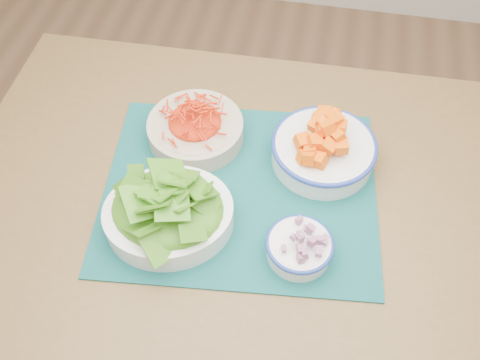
# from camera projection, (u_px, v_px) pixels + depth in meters

# --- Properties ---
(table) EXTENTS (1.30, 0.88, 0.75)m
(table) POSITION_uv_depth(u_px,v_px,m) (265.00, 226.00, 1.13)
(table) COLOR brown
(table) RESTS_ON ground
(placemat) EXTENTS (0.59, 0.50, 0.00)m
(placemat) POSITION_uv_depth(u_px,v_px,m) (240.00, 190.00, 1.08)
(placemat) COLOR #073333
(placemat) RESTS_ON table
(carrot_bowl) EXTENTS (0.25, 0.25, 0.07)m
(carrot_bowl) POSITION_uv_depth(u_px,v_px,m) (195.00, 126.00, 1.13)
(carrot_bowl) COLOR #BDA88C
(carrot_bowl) RESTS_ON placemat
(squash_bowl) EXTENTS (0.24, 0.24, 0.10)m
(squash_bowl) POSITION_uv_depth(u_px,v_px,m) (324.00, 145.00, 1.08)
(squash_bowl) COLOR white
(squash_bowl) RESTS_ON placemat
(lettuce_bowl) EXTENTS (0.30, 0.27, 0.12)m
(lettuce_bowl) POSITION_uv_depth(u_px,v_px,m) (167.00, 208.00, 0.98)
(lettuce_bowl) COLOR white
(lettuce_bowl) RESTS_ON placemat
(onion_bowl) EXTENTS (0.13, 0.13, 0.06)m
(onion_bowl) POSITION_uv_depth(u_px,v_px,m) (300.00, 246.00, 0.96)
(onion_bowl) COLOR white
(onion_bowl) RESTS_ON placemat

